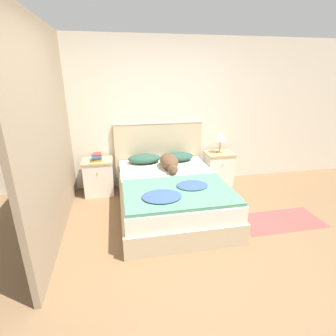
{
  "coord_description": "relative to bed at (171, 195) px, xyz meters",
  "views": [
    {
      "loc": [
        -0.74,
        -2.44,
        1.98
      ],
      "look_at": [
        -0.01,
        1.21,
        0.61
      ],
      "focal_mm": 28.0,
      "sensor_mm": 36.0,
      "label": 1
    }
  ],
  "objects": [
    {
      "name": "nightstand_left",
      "position": [
        -1.08,
        0.82,
        0.05
      ],
      "size": [
        0.5,
        0.41,
        0.61
      ],
      "color": "silver",
      "rests_on": "ground_plane"
    },
    {
      "name": "table_lamp",
      "position": [
        1.08,
        0.83,
        0.64
      ],
      "size": [
        0.21,
        0.21,
        0.37
      ],
      "color": "#9E7A4C",
      "rests_on": "nightstand_right"
    },
    {
      "name": "book_stack",
      "position": [
        -1.07,
        0.8,
        0.41
      ],
      "size": [
        0.18,
        0.23,
        0.12
      ],
      "color": "orange",
      "rests_on": "nightstand_left"
    },
    {
      "name": "bed",
      "position": [
        0.0,
        0.0,
        0.0
      ],
      "size": [
        1.49,
        2.06,
        0.51
      ],
      "color": "#C6B28E",
      "rests_on": "ground_plane"
    },
    {
      "name": "wall_side_left",
      "position": [
        -1.52,
        0.05,
        1.02
      ],
      "size": [
        0.06,
        3.1,
        2.55
      ],
      "color": "gray",
      "rests_on": "ground_plane"
    },
    {
      "name": "pillow_right",
      "position": [
        0.29,
        0.81,
        0.33
      ],
      "size": [
        0.55,
        0.34,
        0.15
      ],
      "color": "#284C3D",
      "rests_on": "bed"
    },
    {
      "name": "rug",
      "position": [
        1.46,
        -0.6,
        -0.25
      ],
      "size": [
        1.16,
        0.57,
        0.0
      ],
      "color": "#93423D",
      "rests_on": "ground_plane"
    },
    {
      "name": "headboard",
      "position": [
        0.0,
        1.05,
        0.35
      ],
      "size": [
        1.57,
        0.06,
        1.16
      ],
      "color": "#C6B28E",
      "rests_on": "ground_plane"
    },
    {
      "name": "wall_back",
      "position": [
        0.01,
        1.13,
        1.02
      ],
      "size": [
        9.0,
        0.06,
        2.55
      ],
      "color": "beige",
      "rests_on": "ground_plane"
    },
    {
      "name": "nightstand_right",
      "position": [
        1.08,
        0.82,
        0.05
      ],
      "size": [
        0.5,
        0.41,
        0.61
      ],
      "color": "silver",
      "rests_on": "ground_plane"
    },
    {
      "name": "dog",
      "position": [
        0.07,
        0.46,
        0.36
      ],
      "size": [
        0.29,
        0.74,
        0.22
      ],
      "color": "brown",
      "rests_on": "bed"
    },
    {
      "name": "pillow_left",
      "position": [
        -0.29,
        0.81,
        0.33
      ],
      "size": [
        0.55,
        0.34,
        0.15
      ],
      "color": "#284C3D",
      "rests_on": "bed"
    },
    {
      "name": "quilt",
      "position": [
        -0.01,
        -0.49,
        0.29
      ],
      "size": [
        1.4,
        1.0,
        0.08
      ],
      "color": "#4C8466",
      "rests_on": "bed"
    },
    {
      "name": "ground_plane",
      "position": [
        0.01,
        -1.0,
        -0.25
      ],
      "size": [
        16.0,
        16.0,
        0.0
      ],
      "primitive_type": "plane",
      "color": "brown"
    }
  ]
}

